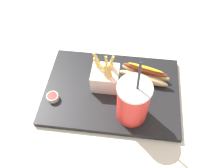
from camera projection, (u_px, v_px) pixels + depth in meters
The scene contains 6 objects.
ground_plane at pixel (112, 94), 0.83m from camera, with size 2.40×2.40×0.02m, color silver.
food_tray at pixel (112, 91), 0.81m from camera, with size 0.47×0.32×0.02m, color black.
soda_cup at pixel (133, 102), 0.68m from camera, with size 0.10×0.10×0.25m.
fries_basket at pixel (105, 78), 0.78m from camera, with size 0.09×0.08×0.15m.
hot_dog_1 at pixel (145, 74), 0.81m from camera, with size 0.18×0.10×0.06m.
ketchup_cup_1 at pixel (53, 97), 0.77m from camera, with size 0.04×0.04×0.02m.
Camera 1 is at (0.05, -0.45, 0.68)m, focal length 36.84 mm.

